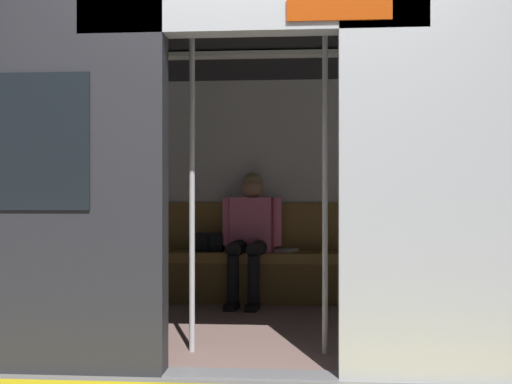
% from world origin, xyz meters
% --- Properties ---
extents(ground_plane, '(60.00, 60.00, 0.00)m').
position_xyz_m(ground_plane, '(0.00, 0.00, 0.00)').
color(ground_plane, gray).
extents(train_car, '(6.40, 2.90, 2.21)m').
position_xyz_m(train_car, '(0.06, -1.28, 1.48)').
color(train_car, silver).
rests_on(train_car, ground_plane).
extents(bench_seat, '(2.95, 0.44, 0.46)m').
position_xyz_m(bench_seat, '(0.00, -2.39, 0.35)').
color(bench_seat, olive).
rests_on(bench_seat, ground_plane).
extents(person_seated, '(0.55, 0.70, 1.19)m').
position_xyz_m(person_seated, '(0.21, -2.34, 0.68)').
color(person_seated, pink).
rests_on(person_seated, ground_plane).
extents(handbag, '(0.26, 0.15, 0.17)m').
position_xyz_m(handbag, '(0.61, -2.45, 0.55)').
color(handbag, black).
rests_on(handbag, bench_seat).
extents(book, '(0.22, 0.26, 0.03)m').
position_xyz_m(book, '(-0.12, -2.44, 0.48)').
color(book, silver).
rests_on(book, bench_seat).
extents(grab_pole_door, '(0.04, 0.04, 2.07)m').
position_xyz_m(grab_pole_door, '(0.42, -0.50, 1.03)').
color(grab_pole_door, silver).
rests_on(grab_pole_door, ground_plane).
extents(grab_pole_far, '(0.04, 0.04, 2.07)m').
position_xyz_m(grab_pole_far, '(-0.42, -0.51, 1.03)').
color(grab_pole_far, silver).
rests_on(grab_pole_far, ground_plane).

